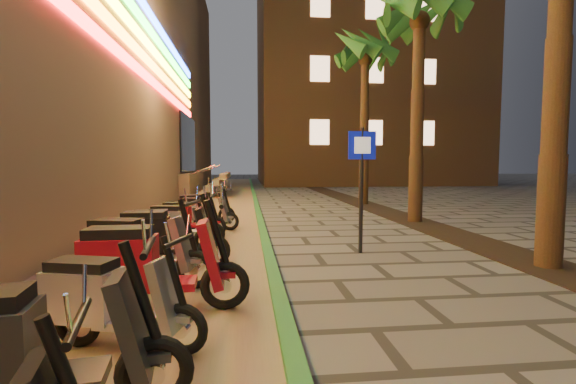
{
  "coord_description": "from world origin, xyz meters",
  "views": [
    {
      "loc": [
        -1.28,
        -3.68,
        1.68
      ],
      "look_at": [
        -0.57,
        2.92,
        1.2
      ],
      "focal_mm": 24.0,
      "sensor_mm": 36.0,
      "label": 1
    }
  ],
  "objects": [
    {
      "name": "scooter_10",
      "position": [
        -2.69,
        5.38,
        0.45
      ],
      "size": [
        1.48,
        0.55,
        1.04
      ],
      "rotation": [
        0.0,
        0.0,
        -0.11
      ],
      "color": "black",
      "rests_on": "ground"
    },
    {
      "name": "scooter_7",
      "position": [
        -2.64,
        2.57,
        0.53
      ],
      "size": [
        1.72,
        0.6,
        1.21
      ],
      "rotation": [
        0.0,
        0.0,
        0.03
      ],
      "color": "black",
      "rests_on": "ground"
    },
    {
      "name": "scooter_9",
      "position": [
        -2.69,
        4.38,
        0.47
      ],
      "size": [
        1.53,
        0.55,
        1.08
      ],
      "rotation": [
        0.0,
        0.0,
        -0.08
      ],
      "color": "black",
      "rests_on": "ground"
    },
    {
      "name": "parking_strip",
      "position": [
        -2.6,
        10.0,
        0.01
      ],
      "size": [
        3.4,
        60.0,
        0.01
      ],
      "primitive_type": "cube",
      "color": "#8C7251",
      "rests_on": "ground"
    },
    {
      "name": "scooter_8",
      "position": [
        -2.78,
        3.51,
        0.48
      ],
      "size": [
        1.58,
        0.67,
        1.11
      ],
      "rotation": [
        0.0,
        0.0,
        0.17
      ],
      "color": "black",
      "rests_on": "ground"
    },
    {
      "name": "green_curb",
      "position": [
        -0.9,
        10.0,
        0.05
      ],
      "size": [
        0.18,
        60.0,
        0.1
      ],
      "primitive_type": "cube",
      "color": "#2A7030",
      "rests_on": "ground"
    },
    {
      "name": "apartment_block",
      "position": [
        9.0,
        32.0,
        12.5
      ],
      "size": [
        18.0,
        16.06,
        25.0
      ],
      "color": "brown",
      "rests_on": "ground"
    },
    {
      "name": "scooter_5",
      "position": [
        -2.4,
        0.68,
        0.56
      ],
      "size": [
        1.82,
        0.64,
        1.29
      ],
      "rotation": [
        0.0,
        0.0,
        0.04
      ],
      "color": "black",
      "rests_on": "ground"
    },
    {
      "name": "scooter_3",
      "position": [
        -2.7,
        -1.19,
        0.51
      ],
      "size": [
        1.69,
        0.68,
        1.18
      ],
      "rotation": [
        0.0,
        0.0,
        0.14
      ],
      "color": "black",
      "rests_on": "ground"
    },
    {
      "name": "scooter_11",
      "position": [
        -2.41,
        6.26,
        0.46
      ],
      "size": [
        1.51,
        0.71,
        1.07
      ],
      "rotation": [
        0.0,
        0.0,
        -0.23
      ],
      "color": "black",
      "rests_on": "ground"
    },
    {
      "name": "pedestrian_sign",
      "position": [
        0.86,
        3.33,
        1.53
      ],
      "size": [
        0.52,
        0.09,
        2.36
      ],
      "rotation": [
        0.0,
        0.0,
        -0.01
      ],
      "color": "black",
      "rests_on": "ground"
    },
    {
      "name": "scooter_12",
      "position": [
        -2.57,
        7.05,
        0.48
      ],
      "size": [
        1.56,
        0.72,
        1.1
      ],
      "rotation": [
        0.0,
        0.0,
        0.22
      ],
      "color": "black",
      "rests_on": "ground"
    },
    {
      "name": "scooter_6",
      "position": [
        -2.79,
        1.67,
        0.53
      ],
      "size": [
        1.73,
        0.77,
        1.21
      ],
      "rotation": [
        0.0,
        0.0,
        -0.2
      ],
      "color": "black",
      "rests_on": "ground"
    },
    {
      "name": "ground",
      "position": [
        0.0,
        0.0,
        0.0
      ],
      "size": [
        120.0,
        120.0,
        0.0
      ],
      "primitive_type": "plane",
      "color": "#474442",
      "rests_on": "ground"
    },
    {
      "name": "planting_strip",
      "position": [
        3.6,
        5.0,
        0.01
      ],
      "size": [
        1.2,
        40.0,
        0.02
      ],
      "primitive_type": "cube",
      "color": "black",
      "rests_on": "ground"
    },
    {
      "name": "scooter_4",
      "position": [
        -2.54,
        -0.14,
        0.46
      ],
      "size": [
        1.51,
        0.76,
        1.07
      ],
      "rotation": [
        0.0,
        0.0,
        -0.27
      ],
      "color": "black",
      "rests_on": "ground"
    },
    {
      "name": "palm_c",
      "position": [
        3.6,
        7.0,
        5.73
      ],
      "size": [
        2.97,
        3.02,
        6.91
      ],
      "color": "#472D19",
      "rests_on": "ground"
    },
    {
      "name": "palm_d",
      "position": [
        3.6,
        12.0,
        5.94
      ],
      "size": [
        2.97,
        3.02,
        7.16
      ],
      "color": "#472D19",
      "rests_on": "ground"
    }
  ]
}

